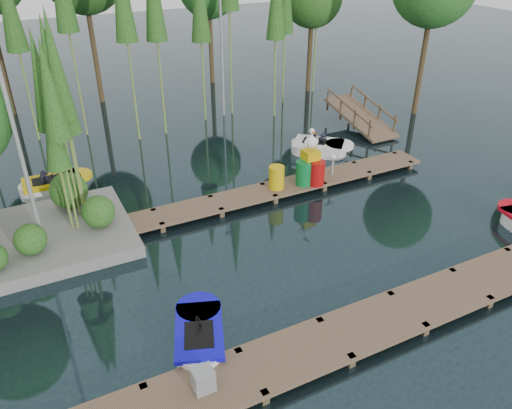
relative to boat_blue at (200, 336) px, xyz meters
name	(u,v)px	position (x,y,z in m)	size (l,w,h in m)	color
ground_plane	(249,247)	(2.74, 3.02, -0.23)	(90.00, 90.00, 0.00)	#1B2C32
near_dock	(335,339)	(2.74, -1.48, 0.00)	(18.00, 1.50, 0.50)	brown
far_dock	(243,197)	(3.74, 5.52, 0.00)	(15.00, 1.20, 0.50)	brown
lamp_island	(11,115)	(-2.76, 5.52, 4.03)	(0.30, 0.30, 7.25)	gray
lamp_rear	(221,27)	(6.74, 14.02, 4.03)	(0.30, 0.30, 7.25)	gray
ramp	(360,116)	(11.74, 9.52, 0.35)	(1.50, 3.94, 1.49)	brown
boat_blue	(200,336)	(0.00, 0.00, 0.00)	(1.83, 2.62, 0.81)	white
boat_yellow_far	(54,185)	(-1.96, 9.32, 0.04)	(2.56, 1.17, 1.28)	white
boat_white_far	(320,148)	(8.45, 7.87, 0.04)	(2.72, 2.62, 1.23)	white
utility_cabinet	(203,380)	(-0.48, -1.48, 0.33)	(0.43, 0.36, 0.52)	gray
yellow_barrel	(277,177)	(5.06, 5.52, 0.48)	(0.55, 0.55, 0.82)	gold
drum_cluster	(311,167)	(6.39, 5.36, 0.67)	(1.18, 1.09, 2.04)	#0B6A2D
seagull_post	(333,161)	(7.43, 5.52, 0.61)	(0.50, 0.27, 0.80)	gray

